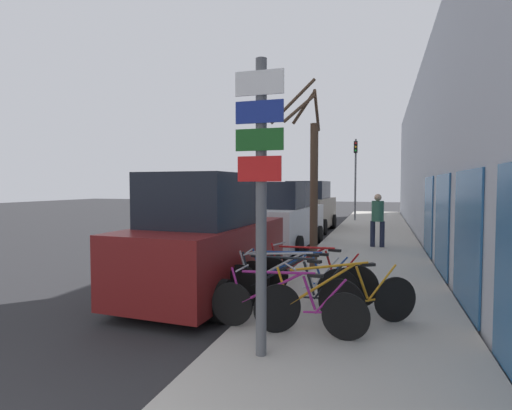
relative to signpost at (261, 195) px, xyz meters
name	(u,v)px	position (x,y,z in m)	size (l,w,h in m)	color
ground_plane	(282,252)	(-1.66, 7.74, -1.99)	(80.00, 80.00, 0.00)	#28282B
sidewalk_curb	(371,241)	(0.94, 10.54, -1.92)	(3.20, 32.00, 0.15)	#ADA89E
building_facade	(425,152)	(2.68, 10.46, 1.24)	(0.23, 32.00, 6.50)	#B2B7C1
signpost	(261,195)	(0.00, 0.00, 0.00)	(0.55, 0.14, 3.35)	#595B60
bicycle_0	(286,306)	(0.12, 0.77, -1.48)	(2.15, 0.44, 0.84)	black
bicycle_1	(338,299)	(0.75, 1.19, -1.46)	(2.07, 1.26, 0.89)	black
bicycle_2	(289,291)	(0.01, 1.39, -1.45)	(2.22, 0.65, 0.92)	black
bicycle_3	(288,283)	(-0.12, 1.89, -1.46)	(2.23, 0.44, 0.89)	black
bicycle_4	(298,279)	(-0.03, 2.27, -1.47)	(2.26, 0.44, 0.85)	black
bicycle_5	(312,276)	(0.18, 2.43, -1.45)	(2.21, 0.68, 0.92)	black
parked_car_0	(206,241)	(-1.85, 2.56, -0.95)	(2.15, 4.19, 2.32)	maroon
parked_car_1	(283,218)	(-1.81, 8.50, -0.99)	(2.15, 4.87, 2.20)	silver
parked_car_2	(309,208)	(-1.86, 13.84, -0.94)	(2.10, 4.45, 2.28)	gray
pedestrian_near	(378,216)	(1.18, 8.82, -0.87)	(0.44, 0.37, 1.67)	#1E2338
street_tree	(312,180)	(-0.28, 5.10, 0.24)	(1.09, 1.70, 4.44)	#4C3828
traffic_light	(355,168)	(-0.12, 18.49, 1.04)	(0.20, 0.30, 4.50)	#595B60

